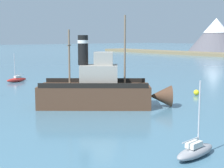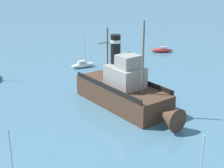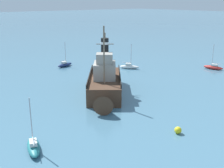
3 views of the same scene
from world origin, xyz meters
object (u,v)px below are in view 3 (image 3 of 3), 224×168
sailboat_navy (65,64)px  sailboat_white (129,66)px  sailboat_red (213,67)px  sailboat_teal (33,146)px  mooring_buoy (178,130)px  old_tugboat (105,82)px

sailboat_navy → sailboat_white: bearing=133.0°
sailboat_red → sailboat_teal: 40.87m
sailboat_red → mooring_buoy: (27.50, 13.16, -0.06)m
sailboat_red → old_tugboat: bearing=-2.8°
sailboat_teal → sailboat_white: size_ratio=1.00×
sailboat_navy → sailboat_white: size_ratio=1.00×
sailboat_navy → old_tugboat: bearing=77.0°
sailboat_navy → sailboat_white: same height
sailboat_teal → sailboat_white: bearing=-147.4°
sailboat_teal → sailboat_white: (-27.85, -17.82, 0.00)m
old_tugboat → mooring_buoy: old_tugboat is taller
mooring_buoy → old_tugboat: bearing=-97.0°
sailboat_red → sailboat_white: same height
sailboat_teal → mooring_buoy: (-12.75, 6.03, -0.06)m
sailboat_red → sailboat_navy: 29.45m
sailboat_red → sailboat_teal: (40.25, 7.13, 0.00)m
sailboat_red → sailboat_white: bearing=-40.8°
old_tugboat → sailboat_red: size_ratio=2.72×
sailboat_white → sailboat_navy: bearing=-47.0°
sailboat_white → mooring_buoy: bearing=57.7°
sailboat_teal → mooring_buoy: size_ratio=6.71×
old_tugboat → sailboat_red: (-25.73, 1.26, -1.40)m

